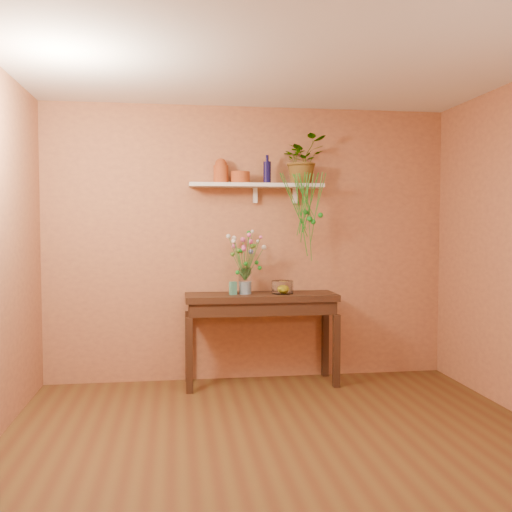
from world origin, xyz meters
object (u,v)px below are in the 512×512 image
bouquet (245,251)px  sideboard (261,307)px  glass_vase (245,283)px  glass_bowl (282,288)px  blue_bottle (267,172)px  spider_plant (302,160)px  terracotta_jug (221,171)px

bouquet → sideboard: bearing=-11.3°
glass_vase → glass_bowl: bearing=-4.7°
blue_bottle → glass_vase: (-0.23, -0.09, -1.07)m
blue_bottle → glass_bowl: bearing=-42.4°
blue_bottle → glass_bowl: blue_bottle is taller
sideboard → glass_bowl: bearing=-4.4°
spider_plant → glass_bowl: (-0.22, -0.14, -1.24)m
blue_bottle → sideboard: bearing=-125.8°
sideboard → glass_vase: size_ratio=5.76×
spider_plant → blue_bottle: bearing=-177.1°
bouquet → glass_bowl: (0.35, -0.05, -0.36)m
glass_vase → glass_bowl: size_ratio=1.21×
blue_bottle → bouquet: size_ratio=0.57×
sideboard → spider_plant: size_ratio=3.06×
blue_bottle → bouquet: blue_bottle is taller
terracotta_jug → spider_plant: size_ratio=0.51×
sideboard → spider_plant: spider_plant is taller
glass_vase → bouquet: (0.00, 0.02, 0.31)m
terracotta_jug → glass_bowl: bearing=-15.3°
bouquet → glass_bowl: 0.50m
terracotta_jug → blue_bottle: blue_bottle is taller
spider_plant → bouquet: spider_plant is taller
blue_bottle → bouquet: (-0.22, -0.07, -0.76)m
sideboard → terracotta_jug: bearing=159.1°
sideboard → glass_bowl: size_ratio=6.98×
terracotta_jug → glass_bowl: (0.58, -0.16, -1.12)m
terracotta_jug → glass_bowl: 1.27m
blue_bottle → spider_plant: bearing=2.9°
blue_bottle → bouquet: 0.80m
spider_plant → terracotta_jug: bearing=178.5°
spider_plant → glass_vase: size_ratio=1.88×
sideboard → spider_plant: bearing=15.9°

